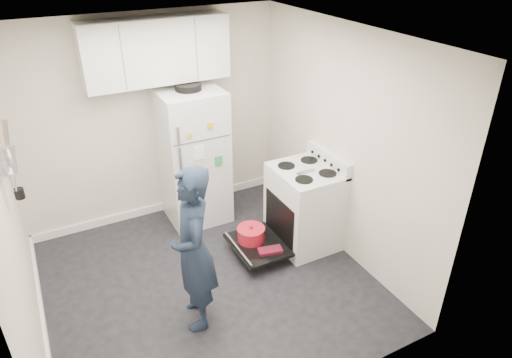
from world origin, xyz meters
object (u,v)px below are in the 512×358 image
electric_range (303,208)px  person (194,250)px  open_oven_door (255,239)px  refrigerator (193,156)px

electric_range → person: person is taller
open_oven_door → person: bearing=-145.9°
refrigerator → person: (-0.63, -1.68, -0.04)m
open_oven_door → person: 1.27m
electric_range → refrigerator: size_ratio=0.63×
electric_range → refrigerator: (-0.89, 1.10, 0.37)m
electric_range → open_oven_door: size_ratio=1.57×
refrigerator → electric_range: bearing=-50.9°
person → refrigerator: bearing=172.2°
open_oven_door → person: (-0.92, -0.62, 0.60)m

